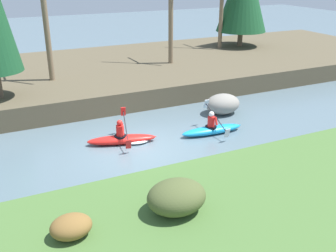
% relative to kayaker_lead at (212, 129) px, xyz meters
% --- Properties ---
extents(ground_plane, '(90.00, 90.00, 0.00)m').
position_rel_kayaker_lead_xyz_m(ground_plane, '(-3.14, -0.19, -0.22)').
color(ground_plane, slate).
extents(riverbank_near, '(44.00, 7.39, 0.77)m').
position_rel_kayaker_lead_xyz_m(riverbank_near, '(-3.14, -6.74, 0.16)').
color(riverbank_near, '#476B33').
rests_on(riverbank_near, ground).
extents(riverbank_far, '(44.00, 11.55, 1.02)m').
position_rel_kayaker_lead_xyz_m(riverbank_far, '(-3.14, 9.54, 0.29)').
color(riverbank_far, brown).
rests_on(riverbank_far, ground).
extents(bare_tree_mid_upstream, '(3.64, 3.60, 6.61)m').
position_rel_kayaker_lead_xyz_m(bare_tree_mid_upstream, '(-5.10, 7.70, 3.92)').
color(bare_tree_mid_upstream, '#7A664C').
rests_on(bare_tree_mid_upstream, riverbank_far).
extents(bare_tree_mid_downstream, '(2.96, 2.92, 5.31)m').
position_rel_kayaker_lead_xyz_m(bare_tree_mid_downstream, '(2.13, 8.48, 3.31)').
color(bare_tree_mid_downstream, '#7A664C').
rests_on(bare_tree_mid_downstream, riverbank_far).
extents(bare_tree_downstream, '(2.76, 2.72, 4.92)m').
position_rel_kayaker_lead_xyz_m(bare_tree_downstream, '(7.34, 11.19, 3.13)').
color(bare_tree_downstream, '#7A664C').
rests_on(bare_tree_downstream, riverbank_far).
extents(shrub_clump_nearest, '(0.97, 0.81, 0.53)m').
position_rel_kayaker_lead_xyz_m(shrub_clump_nearest, '(-6.99, -5.24, 0.81)').
color(shrub_clump_nearest, brown).
rests_on(shrub_clump_nearest, riverbank_near).
extents(shrub_clump_second, '(1.54, 1.28, 0.83)m').
position_rel_kayaker_lead_xyz_m(shrub_clump_second, '(-4.36, -5.37, 0.97)').
color(shrub_clump_second, '#4C562D').
rests_on(shrub_clump_second, riverbank_near).
extents(kayaker_lead, '(2.79, 2.07, 1.20)m').
position_rel_kayaker_lead_xyz_m(kayaker_lead, '(0.00, 0.00, 0.00)').
color(kayaker_lead, '#1993D6').
rests_on(kayaker_lead, ground).
extents(kayaker_middle, '(2.78, 2.05, 1.20)m').
position_rel_kayaker_lead_xyz_m(kayaker_middle, '(-3.65, 0.67, -0.02)').
color(kayaker_middle, red).
rests_on(kayaker_middle, ground).
extents(boulder_midstream, '(1.68, 1.32, 0.95)m').
position_rel_kayaker_lead_xyz_m(boulder_midstream, '(1.70, 1.89, 0.25)').
color(boulder_midstream, gray).
rests_on(boulder_midstream, ground).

